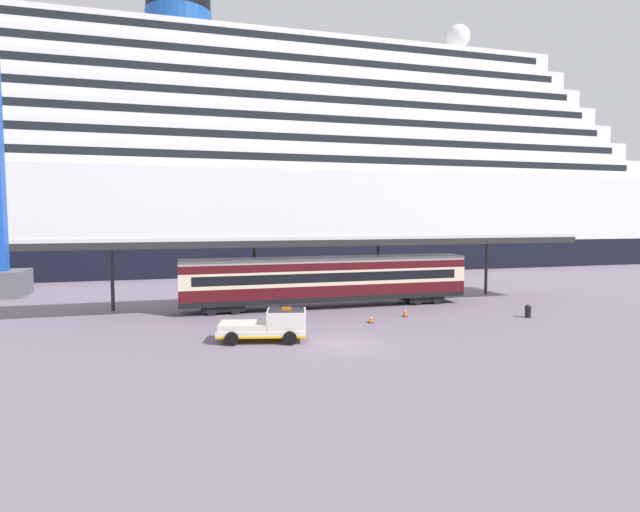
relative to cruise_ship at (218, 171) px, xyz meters
The scene contains 9 objects.
ground_plane 51.21m from the cruise_ship, 85.71° to the right, with size 400.00×400.00×0.00m, color slate.
cruise_ship is the anchor object (origin of this frame).
platform_canopy 38.12m from the cruise_ship, 80.72° to the right, with size 44.50×5.46×5.86m.
train_carriage 39.38m from the cruise_ship, 80.81° to the right, with size 23.46×2.81×4.11m.
service_truck 48.84m from the cruise_ship, 90.51° to the right, with size 5.52×3.13×2.02m.
traffic_cone_near 45.78m from the cruise_ship, 76.17° to the right, with size 0.36×0.36×0.76m.
traffic_cone_mid 46.79m from the cruise_ship, 87.30° to the right, with size 0.36×0.36×0.75m.
traffic_cone_far 46.47m from the cruise_ship, 80.69° to the right, with size 0.36×0.36×0.63m.
quay_bollard 50.80m from the cruise_ship, 67.16° to the right, with size 0.48×0.48×0.96m.
Camera 1 is at (-9.13, -27.07, 7.33)m, focal length 28.24 mm.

